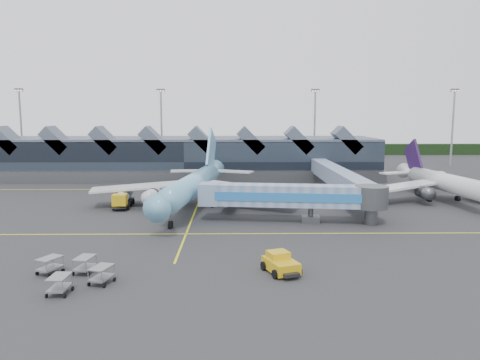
{
  "coord_description": "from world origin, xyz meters",
  "views": [
    {
      "loc": [
        6.03,
        -66.01,
        15.08
      ],
      "look_at": [
        7.07,
        5.71,
        5.0
      ],
      "focal_mm": 35.0,
      "sensor_mm": 36.0,
      "label": 1
    }
  ],
  "objects_px": {
    "main_airliner": "(195,184)",
    "fuel_truck": "(124,197)",
    "pushback_tug": "(281,264)",
    "regional_jet": "(444,182)",
    "jet_bridge": "(302,197)"
  },
  "relations": [
    {
      "from": "fuel_truck",
      "to": "pushback_tug",
      "type": "xyz_separation_m",
      "value": [
        22.59,
        -32.77,
        -0.77
      ]
    },
    {
      "from": "fuel_truck",
      "to": "jet_bridge",
      "type": "bearing_deg",
      "value": -25.24
    },
    {
      "from": "jet_bridge",
      "to": "pushback_tug",
      "type": "bearing_deg",
      "value": -96.36
    },
    {
      "from": "jet_bridge",
      "to": "fuel_truck",
      "type": "xyz_separation_m",
      "value": [
        -27.75,
        11.6,
        -1.98
      ]
    },
    {
      "from": "regional_jet",
      "to": "pushback_tug",
      "type": "relative_size",
      "value": 6.42
    },
    {
      "from": "main_airliner",
      "to": "fuel_truck",
      "type": "distance_m",
      "value": 11.91
    },
    {
      "from": "regional_jet",
      "to": "fuel_truck",
      "type": "height_order",
      "value": "regional_jet"
    },
    {
      "from": "main_airliner",
      "to": "pushback_tug",
      "type": "bearing_deg",
      "value": -63.53
    },
    {
      "from": "regional_jet",
      "to": "pushback_tug",
      "type": "height_order",
      "value": "regional_jet"
    },
    {
      "from": "main_airliner",
      "to": "jet_bridge",
      "type": "bearing_deg",
      "value": -27.44
    },
    {
      "from": "main_airliner",
      "to": "regional_jet",
      "type": "xyz_separation_m",
      "value": [
        43.17,
        4.39,
        -0.44
      ]
    },
    {
      "from": "regional_jet",
      "to": "jet_bridge",
      "type": "bearing_deg",
      "value": -156.27
    },
    {
      "from": "main_airliner",
      "to": "fuel_truck",
      "type": "bearing_deg",
      "value": -172.88
    },
    {
      "from": "regional_jet",
      "to": "jet_bridge",
      "type": "height_order",
      "value": "regional_jet"
    },
    {
      "from": "main_airliner",
      "to": "fuel_truck",
      "type": "height_order",
      "value": "main_airliner"
    }
  ]
}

